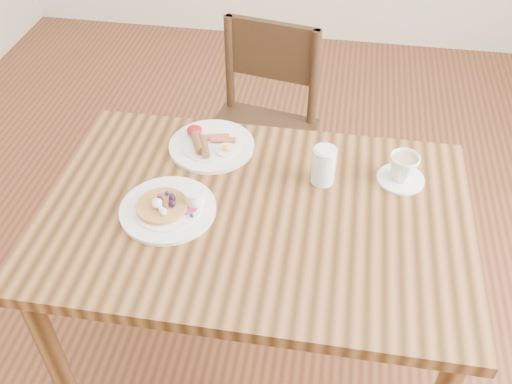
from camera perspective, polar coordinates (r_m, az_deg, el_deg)
ground at (r=2.19m, az=-0.00°, el=-16.04°), size 5.00×5.00×0.00m
dining_table at (r=1.67m, az=-0.00°, el=-4.28°), size 1.20×0.80×0.75m
chair_far at (r=2.35m, az=0.41°, el=6.75°), size 0.49×0.49×0.88m
pancake_plate at (r=1.61m, az=-8.65°, el=-1.48°), size 0.27×0.27×0.06m
breakfast_plate at (r=1.81m, az=-4.60°, el=4.76°), size 0.27×0.27×0.04m
teacup_saucer at (r=1.72m, az=14.45°, el=2.20°), size 0.14×0.14×0.09m
water_glass at (r=1.66m, az=6.78°, el=2.64°), size 0.07×0.07×0.12m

